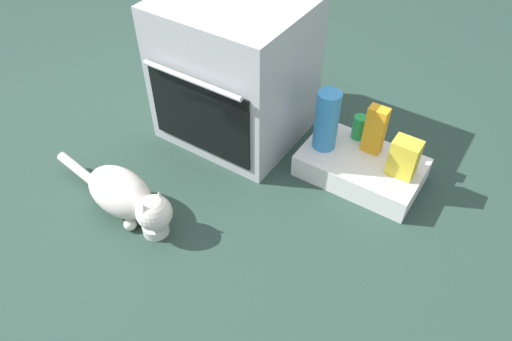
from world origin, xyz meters
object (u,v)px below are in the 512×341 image
oven (235,71)px  water_bottle (327,120)px  cat (126,196)px  soda_can (359,127)px  snack_bag (404,158)px  pantry_cabinet (361,167)px  juice_carton (375,130)px  food_bowl (156,227)px

oven → water_bottle: size_ratio=2.36×
cat → soda_can: (0.66, 0.90, 0.06)m
oven → cat: (-0.05, -0.75, -0.24)m
cat → snack_bag: (0.93, 0.78, 0.09)m
pantry_cabinet → water_bottle: size_ratio=1.86×
cat → juice_carton: (0.76, 0.85, 0.12)m
oven → soda_can: oven is taller
water_bottle → cat: bearing=-126.2°
oven → cat: size_ratio=0.98×
pantry_cabinet → food_bowl: size_ratio=4.93×
soda_can → water_bottle: size_ratio=0.40×
snack_bag → food_bowl: bearing=-134.0°
juice_carton → soda_can: 0.12m
snack_bag → cat: bearing=-140.0°
pantry_cabinet → cat: (-0.75, -0.78, 0.06)m
oven → pantry_cabinet: 0.76m
cat → snack_bag: snack_bag is taller
cat → snack_bag: 1.22m
cat → water_bottle: (0.55, 0.76, 0.15)m
pantry_cabinet → soda_can: bearing=123.9°
oven → juice_carton: (0.71, 0.10, -0.12)m
cat → snack_bag: size_ratio=4.02×
pantry_cabinet → juice_carton: 0.19m
oven → juice_carton: 0.72m
pantry_cabinet → water_bottle: 0.29m
oven → juice_carton: bearing=8.1°
juice_carton → water_bottle: bearing=-154.7°
cat → snack_bag: bearing=44.4°
food_bowl → juice_carton: juice_carton is taller
pantry_cabinet → oven: bearing=-177.9°
cat → water_bottle: 0.95m
cat → water_bottle: bearing=58.1°
pantry_cabinet → snack_bag: bearing=0.7°
food_bowl → cat: cat is taller
oven → food_bowl: size_ratio=6.27×
pantry_cabinet → juice_carton: juice_carton is taller
juice_carton → snack_bag: 0.19m
food_bowl → snack_bag: bearing=46.0°
food_bowl → snack_bag: (0.77, 0.79, 0.18)m
cat → soda_can: 1.12m
pantry_cabinet → snack_bag: (0.18, 0.00, 0.15)m
juice_carton → oven: bearing=-171.9°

